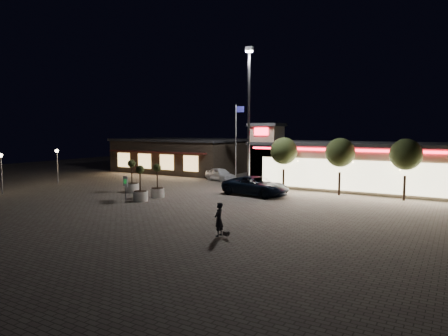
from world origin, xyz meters
The scene contains 18 objects.
ground centered at (0.00, 0.00, 0.00)m, with size 90.00×90.00×0.00m, color #665E52.
retail_building centered at (9.51, 15.82, 2.21)m, with size 20.40×8.40×6.10m.
restaurant_building centered at (-14.00, 19.97, 2.16)m, with size 16.40×11.00×4.30m.
floodlight_pole centered at (2.00, 8.00, 7.02)m, with size 0.60×0.40×12.38m.
flagpole centered at (-1.90, 13.00, 4.74)m, with size 0.95×0.10×8.00m.
lamp_post_west centered at (-18.00, 4.00, 2.46)m, with size 0.36×0.36×3.48m.
lamp_post_south centered at (-16.00, -3.00, 2.46)m, with size 0.36×0.36×3.48m.
string_tree_a centered at (4.00, 11.00, 3.56)m, with size 2.42×2.42×4.79m.
string_tree_b centered at (9.00, 11.00, 3.56)m, with size 2.42×2.42×4.79m.
string_tree_c centered at (14.00, 11.00, 3.56)m, with size 2.42×2.42×4.79m.
pickup_truck centered at (2.99, 7.38, 0.79)m, with size 2.64×5.72×1.59m, color black.
white_sedan centered at (-4.45, 14.00, 0.70)m, with size 1.65×4.11×1.40m, color silver.
pedestrian centered at (7.03, -5.18, 0.88)m, with size 0.64×0.42×1.75m, color black.
dog centered at (7.63, -5.41, 0.26)m, with size 0.49×0.32×0.27m.
planter_left centered at (-6.98, 3.24, 0.89)m, with size 1.17×1.17×2.87m.
planter_mid centered at (-3.40, 0.38, 0.85)m, with size 1.12×1.12×2.77m.
planter_right centered at (-3.38, 2.36, 0.85)m, with size 1.12×1.12×2.74m.
valet_sign centered at (-4.67, 0.11, 1.31)m, with size 0.61×0.20×1.87m.
Camera 1 is at (17.52, -22.41, 5.47)m, focal length 32.00 mm.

